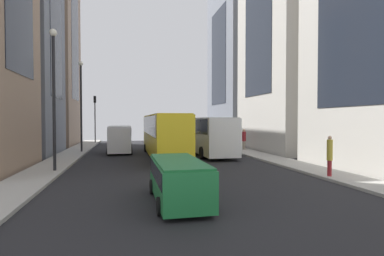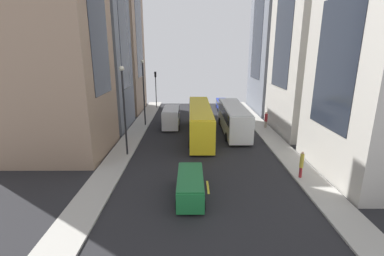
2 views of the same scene
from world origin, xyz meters
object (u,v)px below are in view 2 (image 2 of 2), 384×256
Objects in this scene: car_green_0 at (190,185)px; pedestrian_crossing_near at (266,119)px; streetcar_yellow at (200,118)px; pedestrian_crossing_mid at (301,164)px; delivery_van_white at (171,116)px; car_blue_1 at (222,104)px; traffic_light_near_corner at (156,83)px; city_bus_white at (233,117)px; pedestrian_walking_far at (203,112)px.

pedestrian_crossing_near is at bearing -119.44° from car_green_0.
streetcar_yellow reaches higher than pedestrian_crossing_mid.
delivery_van_white is 13.75m from car_blue_1.
streetcar_yellow is 2.27× the size of traffic_light_near_corner.
car_blue_1 is (-5.50, -29.47, 0.04)m from car_green_0.
traffic_light_near_corner is at bearing -78.99° from car_green_0.
car_green_0 is at bearing -126.63° from pedestrian_crossing_mid.
city_bus_white is 5.55× the size of pedestrian_crossing_near.
pedestrian_walking_far is at bearing -94.88° from car_green_0.
delivery_van_white is (3.67, -3.92, -0.61)m from streetcar_yellow.
pedestrian_crossing_mid is 1.06× the size of pedestrian_walking_far.
car_blue_1 is at bearing 132.64° from pedestrian_crossing_mid.
pedestrian_walking_far is (-4.47, -4.61, -0.43)m from delivery_van_white.
pedestrian_crossing_mid reaches higher than car_green_0.
car_blue_1 is (-4.35, -15.07, -1.12)m from streetcar_yellow.
pedestrian_crossing_near is at bearing 139.65° from traffic_light_near_corner.
pedestrian_crossing_mid reaches higher than pedestrian_walking_far.
streetcar_yellow reaches higher than pedestrian_walking_far.
city_bus_white is at bearing 140.27° from pedestrian_crossing_mid.
pedestrian_walking_far is at bearing 144.28° from pedestrian_crossing_mid.
delivery_van_white reaches higher than pedestrian_crossing_mid.
traffic_light_near_corner is at bearing -6.71° from car_blue_1.
pedestrian_crossing_mid is at bearing 96.78° from car_blue_1.
city_bus_white is 8.26m from delivery_van_white.
city_bus_white reaches higher than delivery_van_white.
streetcar_yellow reaches higher than city_bus_white.
pedestrian_crossing_near reaches higher than pedestrian_walking_far.
streetcar_yellow is 14.49m from car_green_0.
car_blue_1 is at bearing -125.70° from delivery_van_white.
delivery_van_white is 1.17× the size of car_blue_1.
city_bus_white is 5.66× the size of pedestrian_walking_far.
city_bus_white reaches higher than car_green_0.
traffic_light_near_corner reaches higher than car_blue_1.
traffic_light_near_corner is at bearing -74.45° from delivery_van_white.
pedestrian_crossing_mid is at bearing 64.57° from pedestrian_walking_far.
city_bus_white is 13.49m from pedestrian_crossing_mid.
pedestrian_crossing_mid is (-8.68, -2.74, 0.35)m from car_green_0.
car_green_0 is 1.01× the size of car_blue_1.
streetcar_yellow is at bearing 133.14° from delivery_van_white.
delivery_van_white reaches higher than pedestrian_walking_far.
pedestrian_crossing_near is at bearing 121.43° from pedestrian_crossing_mid.
pedestrian_walking_far is at bearing -134.16° from delivery_van_white.
pedestrian_crossing_mid is at bearing 104.40° from city_bus_white.
streetcar_yellow reaches higher than car_blue_1.
pedestrian_walking_far is (-0.80, -8.52, -1.04)m from streetcar_yellow.
pedestrian_crossing_mid is (-7.52, 11.66, -0.82)m from streetcar_yellow.
traffic_light_near_corner is (6.00, -30.82, 3.50)m from car_green_0.
car_green_0 is at bearing 41.28° from pedestrian_walking_far.
city_bus_white is at bearing -161.62° from streetcar_yellow.
city_bus_white is 18.99m from traffic_light_near_corner.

